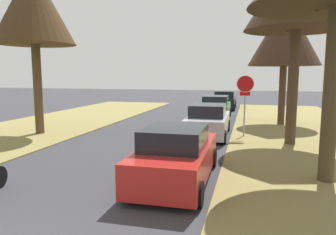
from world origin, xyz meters
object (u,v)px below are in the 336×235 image
at_px(parked_sedan_black, 225,101).
at_px(stop_sign_far, 245,93).
at_px(street_tree_right_far, 285,33).
at_px(parked_sedan_green, 216,108).
at_px(parked_sedan_red, 176,156).
at_px(street_tree_left_mid_b, 33,6).
at_px(parked_sedan_silver, 208,121).

bearing_deg(parked_sedan_black, stop_sign_far, -81.64).
distance_m(stop_sign_far, street_tree_right_far, 5.81).
xyz_separation_m(stop_sign_far, parked_sedan_green, (-1.99, 6.20, -1.42)).
relative_size(parked_sedan_red, parked_sedan_green, 1.00).
relative_size(street_tree_left_mid_b, parked_sedan_black, 1.85).
height_order(parked_sedan_red, parked_sedan_green, same).
distance_m(street_tree_left_mid_b, parked_sedan_red, 11.28).
height_order(street_tree_left_mid_b, parked_sedan_red, street_tree_left_mid_b).
bearing_deg(street_tree_right_far, street_tree_left_mid_b, -153.06).
xyz_separation_m(street_tree_right_far, parked_sedan_green, (-4.08, 1.83, -4.63)).
relative_size(stop_sign_far, street_tree_right_far, 0.40).
bearing_deg(parked_sedan_green, parked_sedan_red, -88.92).
bearing_deg(parked_sedan_green, parked_sedan_black, 89.03).
xyz_separation_m(parked_sedan_red, parked_sedan_silver, (0.04, 6.82, 0.00)).
xyz_separation_m(street_tree_right_far, parked_sedan_black, (-3.97, 8.42, -4.63)).
bearing_deg(parked_sedan_black, street_tree_left_mid_b, -119.22).
height_order(stop_sign_far, parked_sedan_red, stop_sign_far).
distance_m(parked_sedan_red, parked_sedan_black, 19.83).
height_order(parked_sedan_red, parked_sedan_black, same).
bearing_deg(parked_sedan_red, street_tree_left_mid_b, 147.69).
relative_size(stop_sign_far, street_tree_left_mid_b, 0.36).
relative_size(stop_sign_far, parked_sedan_silver, 0.66).
bearing_deg(street_tree_left_mid_b, street_tree_right_far, 26.94).
xyz_separation_m(street_tree_left_mid_b, parked_sedan_silver, (8.33, 1.58, -5.55)).
relative_size(parked_sedan_red, parked_sedan_black, 1.00).
bearing_deg(parked_sedan_green, stop_sign_far, -72.20).
height_order(stop_sign_far, parked_sedan_black, stop_sign_far).
relative_size(stop_sign_far, parked_sedan_green, 0.66).
relative_size(street_tree_right_far, street_tree_left_mid_b, 0.88).
height_order(street_tree_left_mid_b, parked_sedan_black, street_tree_left_mid_b).
height_order(parked_sedan_red, parked_sedan_silver, same).
bearing_deg(parked_sedan_silver, parked_sedan_green, 92.56).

